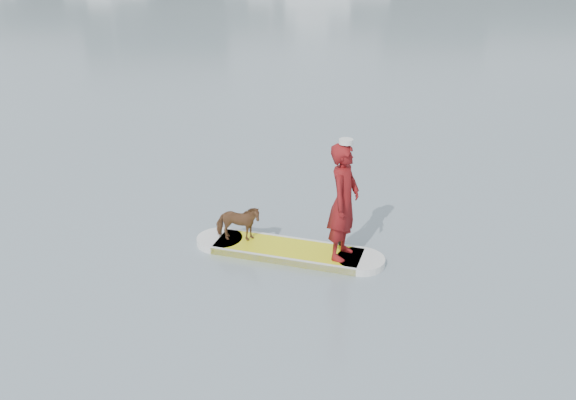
{
  "coord_description": "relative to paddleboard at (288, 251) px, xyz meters",
  "views": [
    {
      "loc": [
        3.46,
        -12.67,
        5.29
      ],
      "look_at": [
        3.44,
        -3.12,
        1.0
      ],
      "focal_mm": 40.0,
      "sensor_mm": 36.0,
      "label": 1
    }
  ],
  "objects": [
    {
      "name": "paddle",
      "position": [
        0.9,
        0.06,
        0.74
      ],
      "size": [
        0.12,
        0.3,
        2.0
      ],
      "rotation": [
        0.0,
        0.0,
        -0.3
      ],
      "color": "black",
      "rests_on": "ground"
    },
    {
      "name": "paddler",
      "position": [
        0.89,
        -0.27,
        1.03
      ],
      "size": [
        0.71,
        0.84,
        1.95
      ],
      "primitive_type": "imported",
      "rotation": [
        0.0,
        0.0,
        1.15
      ],
      "color": "maroon",
      "rests_on": "paddleboard"
    },
    {
      "name": "white_cap",
      "position": [
        0.89,
        -0.27,
        2.04
      ],
      "size": [
        0.22,
        0.22,
        0.07
      ],
      "primitive_type": "cylinder",
      "color": "silver",
      "rests_on": "paddler"
    },
    {
      "name": "dog",
      "position": [
        -0.86,
        0.26,
        0.39
      ],
      "size": [
        0.79,
        0.4,
        0.65
      ],
      "primitive_type": "imported",
      "rotation": [
        0.0,
        0.0,
        1.51
      ],
      "color": "#52301C",
      "rests_on": "paddleboard"
    },
    {
      "name": "paddleboard",
      "position": [
        0.0,
        0.0,
        0.0
      ],
      "size": [
        3.19,
        1.53,
        0.12
      ],
      "rotation": [
        0.0,
        0.0,
        -0.3
      ],
      "color": "yellow",
      "rests_on": "ground"
    },
    {
      "name": "ground",
      "position": [
        -3.44,
        3.12,
        -0.06
      ],
      "size": [
        140.0,
        140.0,
        0.0
      ],
      "primitive_type": "plane",
      "color": "slate",
      "rests_on": "ground"
    }
  ]
}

